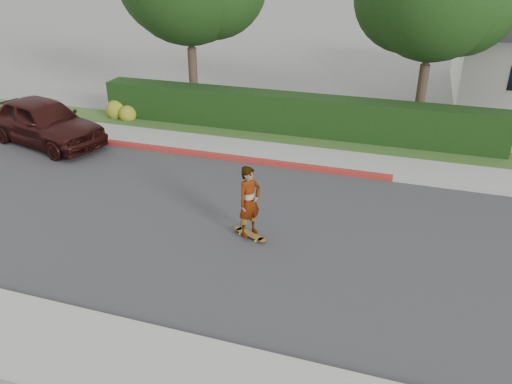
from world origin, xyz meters
TOP-DOWN VIEW (x-y plane):
  - ground at (0.00, 0.00)m, footprint 120.00×120.00m
  - road at (0.00, 0.00)m, footprint 60.00×8.00m
  - curb_near at (0.00, -4.10)m, footprint 60.00×0.20m
  - curb_far at (0.00, 4.10)m, footprint 60.00×0.20m
  - curb_red_section at (-5.00, 4.10)m, footprint 12.00×0.21m
  - sidewalk_far at (0.00, 5.00)m, footprint 60.00×1.60m
  - planting_strip at (0.00, 6.60)m, footprint 60.00×1.60m
  - hedge at (-3.00, 7.20)m, footprint 15.00×1.00m
  - flowering_shrub at (-10.01, 6.74)m, footprint 1.40×1.00m
  - skateboard at (-2.09, -0.33)m, footprint 0.97×0.57m
  - skateboarder at (-2.09, -0.33)m, footprint 0.68×0.77m
  - car_maroon at (-11.02, 3.50)m, footprint 5.21×3.16m

SIDE VIEW (x-z plane):
  - ground at x=0.00m, z-range 0.00..0.00m
  - road at x=0.00m, z-range 0.00..0.01m
  - planting_strip at x=0.00m, z-range 0.00..0.10m
  - sidewalk_far at x=0.00m, z-range 0.00..0.12m
  - curb_near at x=0.00m, z-range 0.00..0.15m
  - curb_far at x=0.00m, z-range 0.00..0.15m
  - curb_red_section at x=-5.00m, z-range 0.00..0.15m
  - skateboard at x=-2.09m, z-range 0.04..0.13m
  - flowering_shrub at x=-10.01m, z-range -0.12..0.78m
  - hedge at x=-3.00m, z-range 0.00..1.50m
  - car_maroon at x=-11.02m, z-range 0.00..1.66m
  - skateboarder at x=-2.09m, z-range 0.10..1.87m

